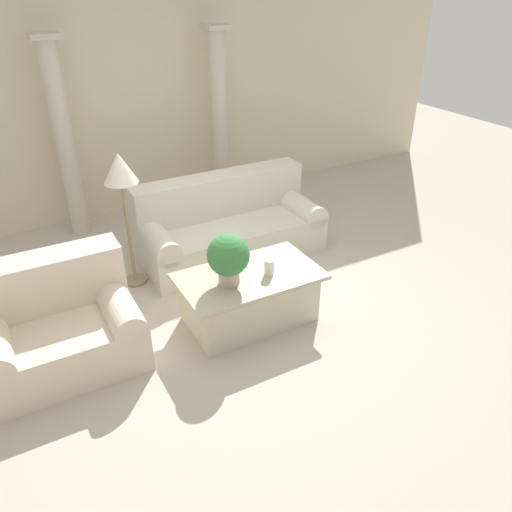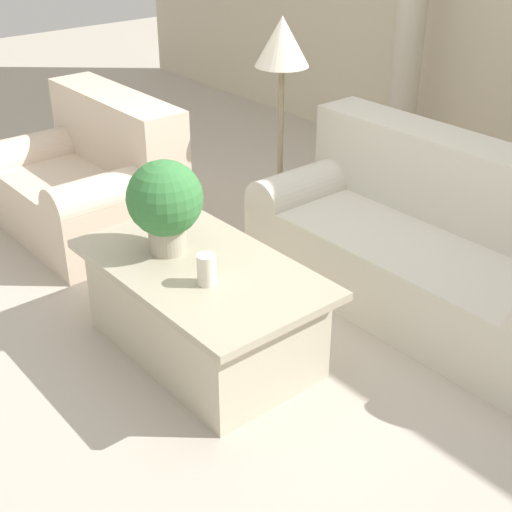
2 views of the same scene
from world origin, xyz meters
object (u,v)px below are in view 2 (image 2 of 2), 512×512
object	(u,v)px
coffee_table	(203,308)
loveseat	(91,179)
floor_lamp	(282,57)
potted_plant	(165,201)
sofa_long	(436,245)

from	to	relation	value
coffee_table	loveseat	bearing A→B (deg)	170.21
loveseat	floor_lamp	world-z (taller)	floor_lamp
potted_plant	floor_lamp	distance (m)	1.38
sofa_long	floor_lamp	world-z (taller)	floor_lamp
loveseat	potted_plant	size ratio (longest dim) A/B	2.67
potted_plant	coffee_table	bearing A→B (deg)	9.98
coffee_table	potted_plant	bearing A→B (deg)	-170.02
loveseat	floor_lamp	size ratio (longest dim) A/B	0.89
sofa_long	loveseat	bearing A→B (deg)	-154.07
potted_plant	floor_lamp	size ratio (longest dim) A/B	0.33
sofa_long	coffee_table	world-z (taller)	sofa_long
floor_lamp	loveseat	bearing A→B (deg)	-135.07
loveseat	coffee_table	distance (m)	1.66
potted_plant	floor_lamp	xyz separation A→B (m)	(-0.53, 1.21, 0.41)
loveseat	potted_plant	xyz separation A→B (m)	(1.41, -0.32, 0.41)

